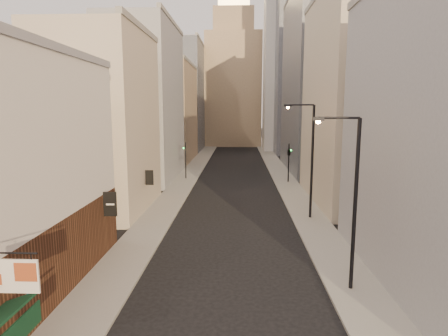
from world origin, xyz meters
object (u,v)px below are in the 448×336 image
at_px(white_tower, 282,67).
at_px(streetlamp_near, 351,194).
at_px(traffic_light_left, 185,154).
at_px(traffic_light_right, 289,153).
at_px(streetlamp_mid, 309,154).
at_px(clock_tower, 234,77).

relative_size(white_tower, streetlamp_near, 4.66).
bearing_deg(traffic_light_left, traffic_light_right, 170.70).
height_order(white_tower, streetlamp_near, white_tower).
relative_size(streetlamp_near, streetlamp_mid, 0.92).
relative_size(white_tower, traffic_light_left, 8.30).
bearing_deg(streetlamp_near, traffic_light_left, 114.59).
bearing_deg(traffic_light_left, streetlamp_mid, 124.87).
bearing_deg(traffic_light_right, clock_tower, -92.63).
bearing_deg(traffic_light_left, clock_tower, -97.56).
xyz_separation_m(clock_tower, white_tower, (11.00, -14.00, 0.97)).
bearing_deg(clock_tower, streetlamp_near, -85.07).
xyz_separation_m(streetlamp_near, traffic_light_right, (0.75, 28.72, -1.21)).
bearing_deg(white_tower, streetlamp_near, -93.39).
distance_m(traffic_light_left, traffic_light_right, 13.51).
xyz_separation_m(streetlamp_near, traffic_light_left, (-12.61, 30.61, -1.68)).
bearing_deg(traffic_light_left, white_tower, -115.60).
distance_m(clock_tower, traffic_light_right, 54.90).
bearing_deg(traffic_light_right, white_tower, -105.83).
bearing_deg(streetlamp_mid, clock_tower, 111.79).
bearing_deg(streetlamp_near, white_tower, 88.81).
bearing_deg(streetlamp_mid, white_tower, 101.81).
height_order(traffic_light_left, traffic_light_right, same).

